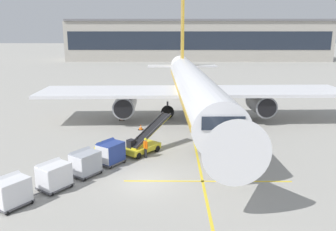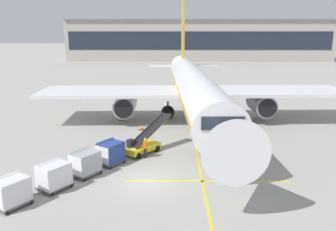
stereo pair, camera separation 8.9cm
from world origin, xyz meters
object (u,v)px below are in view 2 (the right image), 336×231
at_px(ground_crew_by_carts, 145,146).
at_px(safety_cone_engine_keepout, 122,117).
at_px(parked_airplane, 193,87).
at_px(baggage_cart_fourth, 11,191).
at_px(ground_crew_by_loader, 101,150).
at_px(ground_crew_marshaller, 97,152).
at_px(baggage_cart_second, 85,162).
at_px(safety_cone_wingtip, 141,127).
at_px(belt_loader, 144,143).
at_px(baggage_cart_third, 53,175).
at_px(baggage_cart_lead, 110,152).

height_order(ground_crew_by_carts, safety_cone_engine_keepout, ground_crew_by_carts).
xyz_separation_m(parked_airplane, baggage_cart_fourth, (-12.31, -20.93, -3.02)).
bearing_deg(baggage_cart_fourth, ground_crew_by_loader, 61.99).
bearing_deg(ground_crew_marshaller, baggage_cart_second, -100.83).
relative_size(parked_airplane, safety_cone_wingtip, 76.89).
bearing_deg(ground_crew_marshaller, ground_crew_by_loader, 70.85).
distance_m(parked_airplane, safety_cone_wingtip, 8.11).
xyz_separation_m(belt_loader, safety_cone_wingtip, (-0.88, 7.19, -0.58)).
height_order(baggage_cart_second, ground_crew_by_loader, baggage_cart_second).
distance_m(baggage_cart_third, safety_cone_engine_keepout, 18.74).
relative_size(baggage_cart_third, ground_crew_marshaller, 1.55).
xyz_separation_m(ground_crew_by_carts, ground_crew_marshaller, (-3.80, -1.48, 0.00)).
xyz_separation_m(ground_crew_marshaller, safety_cone_wingtip, (2.66, 9.94, -0.71)).
height_order(parked_airplane, safety_cone_wingtip, parked_airplane).
relative_size(parked_airplane, baggage_cart_third, 17.22).
xyz_separation_m(baggage_cart_lead, safety_cone_engine_keepout, (-1.04, 14.05, -0.64)).
relative_size(belt_loader, baggage_cart_third, 1.81).
xyz_separation_m(baggage_cart_lead, baggage_cart_third, (-3.02, -4.57, 0.00)).
bearing_deg(baggage_cart_fourth, baggage_cart_lead, 55.11).
height_order(belt_loader, ground_crew_by_carts, belt_loader).
bearing_deg(safety_cone_engine_keepout, safety_cone_wingtip, -57.88).
height_order(ground_crew_by_carts, ground_crew_marshaller, same).
bearing_deg(ground_crew_by_carts, baggage_cart_lead, -152.95).
bearing_deg(ground_crew_marshaller, baggage_cart_lead, 4.56).
distance_m(baggage_cart_lead, safety_cone_engine_keepout, 14.11).
relative_size(parked_airplane, baggage_cart_lead, 17.22).
distance_m(baggage_cart_lead, ground_crew_marshaller, 1.07).
height_order(baggage_cart_third, ground_crew_by_carts, baggage_cart_third).
bearing_deg(safety_cone_engine_keepout, ground_crew_by_loader, -89.11).
bearing_deg(baggage_cart_second, ground_crew_by_carts, 40.83).
xyz_separation_m(parked_airplane, baggage_cart_second, (-8.96, -16.25, -3.02)).
relative_size(baggage_cart_lead, ground_crew_marshaller, 1.55).
bearing_deg(ground_crew_by_carts, baggage_cart_fourth, -132.28).
height_order(parked_airplane, ground_crew_by_loader, parked_airplane).
distance_m(belt_loader, safety_cone_wingtip, 7.27).
height_order(parked_airplane, baggage_cart_lead, parked_airplane).
height_order(baggage_cart_fourth, ground_crew_marshaller, baggage_cart_fourth).
distance_m(baggage_cart_lead, baggage_cart_fourth, 8.44).
height_order(baggage_cart_second, ground_crew_by_carts, baggage_cart_second).
bearing_deg(ground_crew_by_loader, parked_airplane, 58.21).
xyz_separation_m(belt_loader, safety_cone_engine_keepout, (-3.51, 11.39, -0.52)).
bearing_deg(baggage_cart_fourth, parked_airplane, 59.53).
distance_m(belt_loader, baggage_cart_second, 6.30).
distance_m(baggage_cart_third, ground_crew_by_loader, 5.60).
height_order(baggage_cart_lead, ground_crew_by_loader, baggage_cart_lead).
bearing_deg(safety_cone_wingtip, baggage_cart_third, -107.75).
bearing_deg(baggage_cart_lead, belt_loader, 47.13).
relative_size(baggage_cart_third, ground_crew_by_loader, 1.55).
distance_m(belt_loader, ground_crew_by_carts, 1.30).
bearing_deg(safety_cone_engine_keepout, parked_airplane, -0.33).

